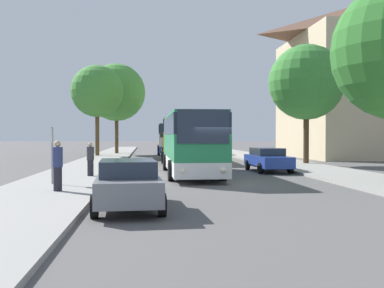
{
  "coord_description": "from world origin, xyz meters",
  "views": [
    {
      "loc": [
        -3.26,
        -19.86,
        2.15
      ],
      "look_at": [
        -0.47,
        7.82,
        1.62
      ],
      "focal_mm": 42.0,
      "sensor_mm": 36.0,
      "label": 1
    }
  ],
  "objects": [
    {
      "name": "tree_left_near",
      "position": [
        -6.65,
        31.26,
        6.98
      ],
      "size": [
        6.46,
        6.46,
        10.07
      ],
      "color": "#513D23",
      "rests_on": "sidewalk_left"
    },
    {
      "name": "tree_left_far",
      "position": [
        -8.18,
        25.53,
        6.54
      ],
      "size": [
        5.18,
        5.18,
        9.0
      ],
      "color": "#513D23",
      "rests_on": "sidewalk_left"
    },
    {
      "name": "sidewalk_left",
      "position": [
        -7.0,
        0.0,
        0.07
      ],
      "size": [
        4.0,
        120.0,
        0.15
      ],
      "primitive_type": "cube",
      "color": "gray",
      "rests_on": "ground_plane"
    },
    {
      "name": "bus_front",
      "position": [
        -0.88,
        4.44,
        1.75
      ],
      "size": [
        2.78,
        11.05,
        3.27
      ],
      "rotation": [
        0.0,
        0.0,
        -0.0
      ],
      "color": "silver",
      "rests_on": "ground_plane"
    },
    {
      "name": "parked_car_left_curb",
      "position": [
        -3.81,
        -6.72,
        0.76
      ],
      "size": [
        2.14,
        4.51,
        1.44
      ],
      "rotation": [
        0.0,
        0.0,
        0.06
      ],
      "color": "slate",
      "rests_on": "ground_plane"
    },
    {
      "name": "sidewalk_right",
      "position": [
        7.0,
        0.0,
        0.07
      ],
      "size": [
        4.0,
        120.0,
        0.15
      ],
      "primitive_type": "cube",
      "color": "gray",
      "rests_on": "ground_plane"
    },
    {
      "name": "bus_stop_sign",
      "position": [
        -7.15,
        -0.91,
        1.61
      ],
      "size": [
        0.08,
        0.45,
        2.35
      ],
      "color": "gray",
      "rests_on": "sidewalk_left"
    },
    {
      "name": "pedestrian_waiting_near",
      "position": [
        -6.04,
        2.64,
        0.98
      ],
      "size": [
        0.36,
        0.36,
        1.66
      ],
      "rotation": [
        0.0,
        0.0,
        2.99
      ],
      "color": "#23232D",
      "rests_on": "sidewalk_left"
    },
    {
      "name": "parked_car_right_near",
      "position": [
        3.89,
        6.2,
        0.75
      ],
      "size": [
        2.05,
        4.7,
        1.4
      ],
      "rotation": [
        0.0,
        0.0,
        3.17
      ],
      "color": "#233D9E",
      "rests_on": "ground_plane"
    },
    {
      "name": "bus_rear",
      "position": [
        -0.61,
        32.23,
        1.83
      ],
      "size": [
        3.05,
        11.08,
        3.42
      ],
      "rotation": [
        0.0,
        0.0,
        -0.02
      ],
      "color": "#2D519E",
      "rests_on": "ground_plane"
    },
    {
      "name": "tree_right_mid",
      "position": [
        8.2,
        11.56,
        5.97
      ],
      "size": [
        5.43,
        5.43,
        8.55
      ],
      "color": "#47331E",
      "rests_on": "sidewalk_right"
    },
    {
      "name": "bus_middle",
      "position": [
        -0.63,
        17.74,
        1.84
      ],
      "size": [
        3.09,
        11.33,
        3.45
      ],
      "rotation": [
        0.0,
        0.0,
        -0.04
      ],
      "color": "#2D2D2D",
      "rests_on": "ground_plane"
    },
    {
      "name": "pedestrian_waiting_far",
      "position": [
        -6.46,
        -3.36,
        1.07
      ],
      "size": [
        0.36,
        0.36,
        1.82
      ],
      "rotation": [
        0.0,
        0.0,
        0.31
      ],
      "color": "#23232D",
      "rests_on": "sidewalk_left"
    },
    {
      "name": "parked_car_right_far",
      "position": [
        3.91,
        26.58,
        0.72
      ],
      "size": [
        2.08,
        4.09,
        1.35
      ],
      "rotation": [
        0.0,
        0.0,
        3.12
      ],
      "color": "#B7B7BC",
      "rests_on": "ground_plane"
    },
    {
      "name": "ground_plane",
      "position": [
        0.0,
        0.0,
        0.0
      ],
      "size": [
        300.0,
        300.0,
        0.0
      ],
      "primitive_type": "plane",
      "color": "#565454",
      "rests_on": "ground"
    }
  ]
}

